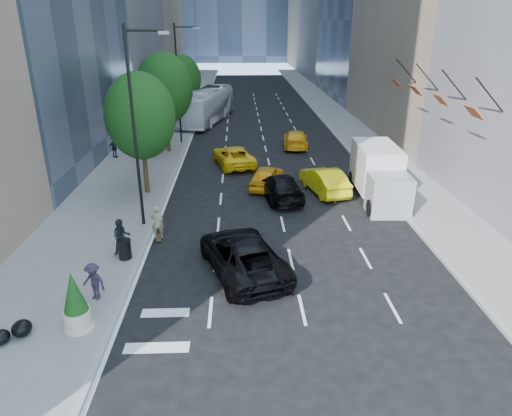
{
  "coord_description": "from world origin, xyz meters",
  "views": [
    {
      "loc": [
        -1.33,
        -18.58,
        10.19
      ],
      "look_at": [
        -0.52,
        2.45,
        1.6
      ],
      "focal_mm": 32.0,
      "sensor_mm": 36.0,
      "label": 1
    }
  ],
  "objects_px": {
    "black_sedan_lincoln": "(243,255)",
    "box_truck": "(379,174)",
    "skateboarder": "(157,224)",
    "black_sedan_mercedes": "(280,186)",
    "city_bus": "(206,105)",
    "planter_shrub": "(75,302)",
    "trash_can": "(125,250)"
  },
  "relations": [
    {
      "from": "box_truck",
      "to": "skateboarder",
      "type": "bearing_deg",
      "value": -154.54
    },
    {
      "from": "trash_can",
      "to": "planter_shrub",
      "type": "xyz_separation_m",
      "value": [
        -0.47,
        -5.14,
        0.62
      ]
    },
    {
      "from": "skateboarder",
      "to": "planter_shrub",
      "type": "xyz_separation_m",
      "value": [
        -1.62,
        -7.31,
        0.35
      ]
    },
    {
      "from": "city_bus",
      "to": "trash_can",
      "type": "height_order",
      "value": "city_bus"
    },
    {
      "from": "skateboarder",
      "to": "trash_can",
      "type": "bearing_deg",
      "value": 50.59
    },
    {
      "from": "trash_can",
      "to": "city_bus",
      "type": "bearing_deg",
      "value": 86.76
    },
    {
      "from": "skateboarder",
      "to": "black_sedan_mercedes",
      "type": "bearing_deg",
      "value": -150.8
    },
    {
      "from": "black_sedan_lincoln",
      "to": "black_sedan_mercedes",
      "type": "xyz_separation_m",
      "value": [
        2.43,
        9.0,
        -0.07
      ]
    },
    {
      "from": "box_truck",
      "to": "planter_shrub",
      "type": "height_order",
      "value": "box_truck"
    },
    {
      "from": "planter_shrub",
      "to": "skateboarder",
      "type": "bearing_deg",
      "value": 77.48
    },
    {
      "from": "box_truck",
      "to": "black_sedan_mercedes",
      "type": "bearing_deg",
      "value": 179.51
    },
    {
      "from": "trash_can",
      "to": "skateboarder",
      "type": "bearing_deg",
      "value": 61.96
    },
    {
      "from": "city_bus",
      "to": "black_sedan_lincoln",
      "type": "bearing_deg",
      "value": -71.12
    },
    {
      "from": "trash_can",
      "to": "planter_shrub",
      "type": "bearing_deg",
      "value": -95.2
    },
    {
      "from": "skateboarder",
      "to": "city_bus",
      "type": "relative_size",
      "value": 0.14
    },
    {
      "from": "skateboarder",
      "to": "box_truck",
      "type": "distance_m",
      "value": 13.77
    },
    {
      "from": "black_sedan_lincoln",
      "to": "box_truck",
      "type": "height_order",
      "value": "box_truck"
    },
    {
      "from": "trash_can",
      "to": "box_truck",
      "type": "bearing_deg",
      "value": 28.67
    },
    {
      "from": "black_sedan_mercedes",
      "to": "box_truck",
      "type": "bearing_deg",
      "value": 167.41
    },
    {
      "from": "black_sedan_lincoln",
      "to": "black_sedan_mercedes",
      "type": "height_order",
      "value": "black_sedan_lincoln"
    },
    {
      "from": "city_bus",
      "to": "box_truck",
      "type": "relative_size",
      "value": 1.9
    },
    {
      "from": "skateboarder",
      "to": "black_sedan_lincoln",
      "type": "relative_size",
      "value": 0.29
    },
    {
      "from": "skateboarder",
      "to": "black_sedan_lincoln",
      "type": "distance_m",
      "value": 5.36
    },
    {
      "from": "planter_shrub",
      "to": "box_truck",
      "type": "bearing_deg",
      "value": 41.63
    },
    {
      "from": "skateboarder",
      "to": "box_truck",
      "type": "relative_size",
      "value": 0.26
    },
    {
      "from": "city_bus",
      "to": "trash_can",
      "type": "relative_size",
      "value": 14.49
    },
    {
      "from": "black_sedan_lincoln",
      "to": "black_sedan_mercedes",
      "type": "distance_m",
      "value": 9.32
    },
    {
      "from": "skateboarder",
      "to": "city_bus",
      "type": "xyz_separation_m",
      "value": [
        0.64,
        29.58,
        0.91
      ]
    },
    {
      "from": "planter_shrub",
      "to": "black_sedan_mercedes",
      "type": "bearing_deg",
      "value": 57.54
    },
    {
      "from": "black_sedan_mercedes",
      "to": "trash_can",
      "type": "xyz_separation_m",
      "value": [
        -7.8,
        -7.86,
        -0.17
      ]
    },
    {
      "from": "black_sedan_lincoln",
      "to": "city_bus",
      "type": "distance_m",
      "value": 33.1
    },
    {
      "from": "skateboarder",
      "to": "black_sedan_lincoln",
      "type": "height_order",
      "value": "skateboarder"
    }
  ]
}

